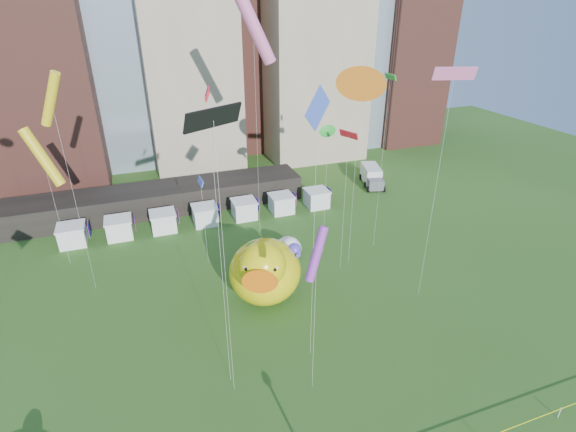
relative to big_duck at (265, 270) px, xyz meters
name	(u,v)px	position (x,y,z in m)	size (l,w,h in m)	color
skyline	(172,26)	(-1.25, 42.11, 18.25)	(101.00, 23.00, 68.00)	brown
pavilion	(159,199)	(-7.50, 23.05, -1.59)	(38.00, 6.00, 3.20)	black
vendor_tents	(205,216)	(-2.48, 17.05, -2.09)	(33.24, 2.80, 2.40)	white
big_duck	(265,270)	(0.00, 0.00, 0.00)	(8.97, 9.96, 6.95)	yellow
small_duck	(289,248)	(4.46, 5.84, -1.84)	(3.30, 4.06, 2.96)	white
seahorse_green	(254,259)	(-0.89, 0.28, 1.12)	(1.46, 1.83, 6.08)	silver
seahorse_purple	(294,258)	(3.09, 0.70, 0.14)	(1.32, 1.65, 4.93)	silver
box_truck	(372,176)	(23.44, 21.53, -1.83)	(3.94, 6.64, 2.66)	silver
kite_0	(349,136)	(8.95, 2.46, 10.76)	(1.06, 2.04, 14.44)	silver
kite_1	(253,25)	(3.30, 12.83, 19.61)	(4.58, 1.79, 26.61)	silver
kite_2	(213,119)	(-5.23, -9.35, 16.19)	(3.40, 2.20, 20.03)	silver
kite_3	(328,132)	(8.45, 5.77, 10.31)	(1.23, 0.28, 14.22)	silver
kite_4	(51,99)	(-14.90, 6.99, 14.80)	(2.61, 1.92, 20.20)	silver
kite_5	(317,115)	(1.27, -7.86, 15.54)	(2.28, 1.49, 20.50)	silver
kite_6	(361,84)	(10.01, 2.77, 15.24)	(2.51, 2.23, 19.94)	silver
kite_7	(317,254)	(0.11, -11.00, 7.93)	(1.98, 1.55, 12.82)	silver
kite_8	(208,102)	(-5.26, -8.39, 16.89)	(0.61, 1.76, 20.81)	silver
kite_9	(454,75)	(13.86, -4.27, 16.72)	(3.26, 1.33, 20.54)	silver
kite_11	(390,81)	(14.43, 5.15, 14.89)	(0.31, 1.71, 18.73)	silver
kite_12	(42,157)	(-17.60, 12.74, 8.56)	(3.45, 2.45, 14.63)	silver
kite_13	(201,182)	(-3.86, 7.97, 5.95)	(0.38, 1.84, 9.51)	silver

